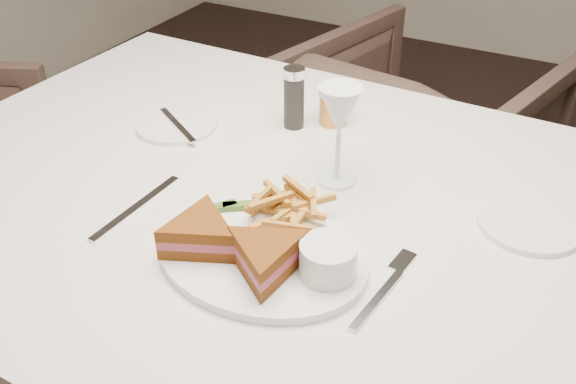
# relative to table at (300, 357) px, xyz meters

# --- Properties ---
(table) EXTENTS (1.51, 1.03, 0.75)m
(table) POSITION_rel_table_xyz_m (0.00, 0.00, 0.00)
(table) COLOR silver
(table) RESTS_ON ground
(chair_far) EXTENTS (0.84, 0.81, 0.72)m
(chair_far) POSITION_rel_table_xyz_m (-0.08, 0.99, -0.01)
(chair_far) COLOR #47342C
(chair_far) RESTS_ON ground
(table_setting) EXTENTS (0.84, 0.63, 0.18)m
(table_setting) POSITION_rel_table_xyz_m (0.01, -0.06, 0.41)
(table_setting) COLOR white
(table_setting) RESTS_ON table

